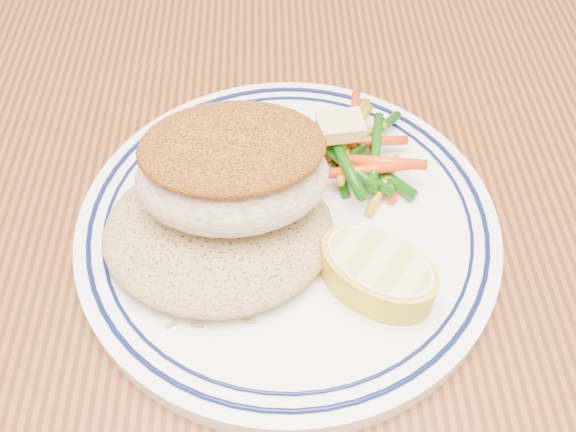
% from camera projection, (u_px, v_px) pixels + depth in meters
% --- Properties ---
extents(dining_table, '(1.50, 0.90, 0.75)m').
position_uv_depth(dining_table, '(291.00, 319.00, 0.49)').
color(dining_table, '#4A230E').
rests_on(dining_table, ground).
extents(plate, '(0.27, 0.27, 0.02)m').
position_uv_depth(plate, '(288.00, 226.00, 0.41)').
color(plate, white).
rests_on(plate, dining_table).
extents(rice_pilaf, '(0.14, 0.12, 0.03)m').
position_uv_depth(rice_pilaf, '(218.00, 227.00, 0.38)').
color(rice_pilaf, '#9B7E4D').
rests_on(rice_pilaf, plate).
extents(fish_fillet, '(0.12, 0.09, 0.06)m').
position_uv_depth(fish_fillet, '(232.00, 169.00, 0.37)').
color(fish_fillet, beige).
rests_on(fish_fillet, rice_pilaf).
extents(vegetable_pile, '(0.11, 0.10, 0.03)m').
position_uv_depth(vegetable_pile, '(348.00, 153.00, 0.42)').
color(vegetable_pile, '#0F4B09').
rests_on(vegetable_pile, plate).
extents(butter_pat, '(0.03, 0.03, 0.01)m').
position_uv_depth(butter_pat, '(341.00, 126.00, 0.41)').
color(butter_pat, '#E3CE6F').
rests_on(butter_pat, vegetable_pile).
extents(lemon_wedge, '(0.09, 0.09, 0.03)m').
position_uv_depth(lemon_wedge, '(378.00, 272.00, 0.36)').
color(lemon_wedge, yellow).
rests_on(lemon_wedge, plate).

